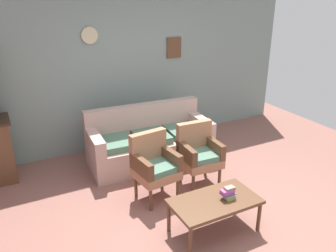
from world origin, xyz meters
name	(u,v)px	position (x,y,z in m)	size (l,w,h in m)	color
ground_plane	(209,220)	(0.00, 0.00, 0.00)	(7.68, 7.68, 0.00)	#84564C
wall_back_with_decor	(126,69)	(0.00, 2.63, 1.35)	(6.40, 0.09, 2.70)	gray
floral_couch	(149,143)	(0.00, 1.74, 0.33)	(1.97, 0.91, 0.90)	tan
armchair_near_cabinet	(154,164)	(-0.37, 0.77, 0.50)	(0.57, 0.55, 0.90)	#9E6B4C
armchair_row_middle	(199,152)	(0.33, 0.79, 0.50)	(0.54, 0.51, 0.90)	#9E6B4C
coffee_table	(215,203)	(-0.07, -0.19, 0.38)	(1.00, 0.56, 0.42)	brown
book_stack_on_table	(228,193)	(0.08, -0.23, 0.49)	(0.18, 0.12, 0.14)	#9AA545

